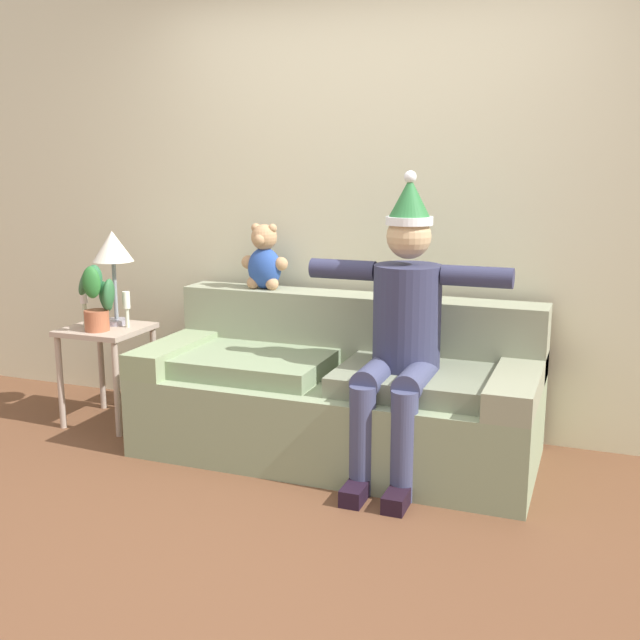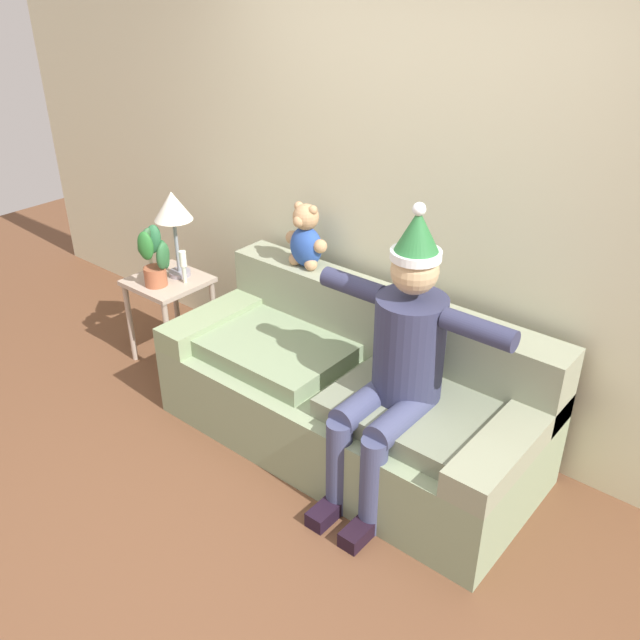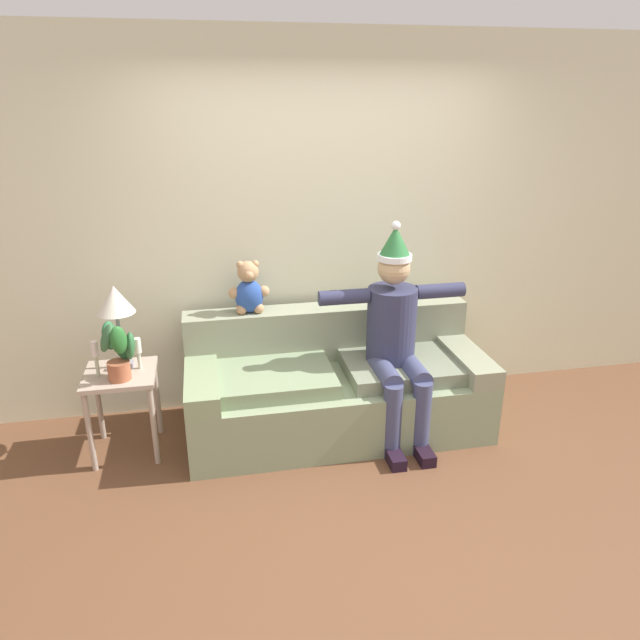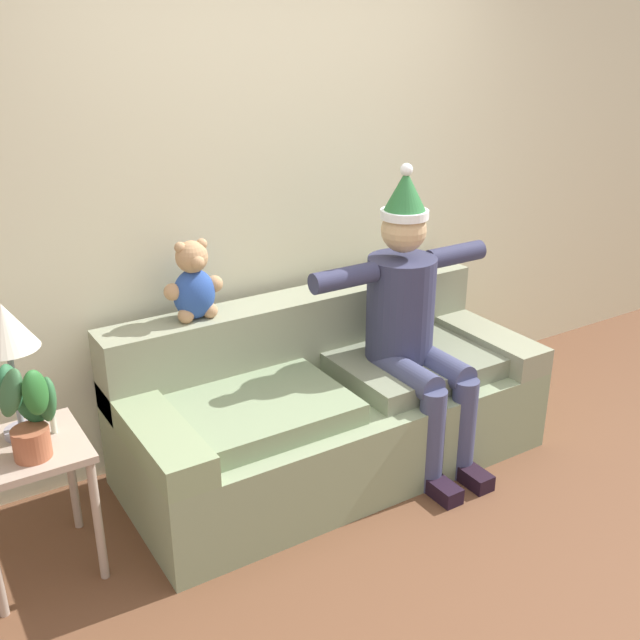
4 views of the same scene
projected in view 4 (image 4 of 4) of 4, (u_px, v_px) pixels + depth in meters
The scene contains 9 objects.
ground_plane at pixel (462, 573), 3.07m from camera, with size 10.00×10.00×0.00m, color brown.
back_wall at pixel (273, 182), 3.77m from camera, with size 7.00×0.10×2.70m, color beige.
couch at pixel (329, 404), 3.75m from camera, with size 2.08×0.90×0.82m.
person_seated at pixel (412, 319), 3.64m from camera, with size 1.02×0.77×1.50m.
teddy_bear at pixel (194, 284), 3.44m from camera, with size 0.29×0.17×0.38m.
side_table at pixel (28, 470), 2.93m from camera, with size 0.45×0.45×0.59m.
table_lamp at pixel (6, 333), 2.80m from camera, with size 0.24×0.24×0.56m.
potted_plant at pixel (28, 410), 2.75m from camera, with size 0.25×0.24×0.39m.
candle_short at pixel (50, 402), 2.93m from camera, with size 0.04×0.04×0.21m.
Camera 4 is at (-1.80, -1.76, 2.14)m, focal length 41.81 mm.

